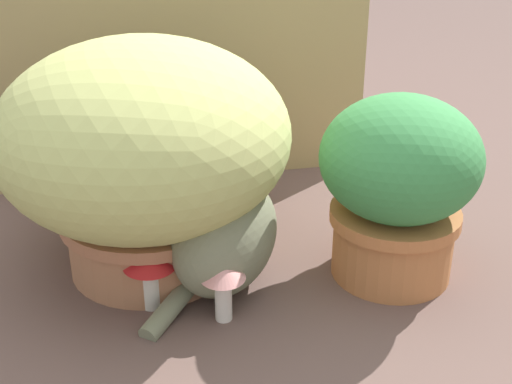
# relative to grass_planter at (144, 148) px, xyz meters

# --- Properties ---
(ground_plane) EXTENTS (6.00, 6.00, 0.00)m
(ground_plane) POSITION_rel_grass_planter_xyz_m (0.03, -0.13, -0.25)
(ground_plane) COLOR brown
(cardboard_backdrop) EXTENTS (0.95, 0.03, 0.85)m
(cardboard_backdrop) POSITION_rel_grass_planter_xyz_m (0.10, 0.41, 0.17)
(cardboard_backdrop) COLOR tan
(cardboard_backdrop) RESTS_ON ground
(grass_planter) EXTENTS (0.55, 0.55, 0.46)m
(grass_planter) POSITION_rel_grass_planter_xyz_m (0.00, 0.00, 0.00)
(grass_planter) COLOR #AE714D
(grass_planter) RESTS_ON ground
(leafy_planter) EXTENTS (0.30, 0.30, 0.36)m
(leafy_planter) POSITION_rel_grass_planter_xyz_m (0.46, -0.13, -0.06)
(leafy_planter) COLOR #B9703E
(leafy_planter) RESTS_ON ground
(cat) EXTENTS (0.33, 0.32, 0.32)m
(cat) POSITION_rel_grass_planter_xyz_m (0.14, -0.10, -0.13)
(cat) COLOR #76785C
(cat) RESTS_ON ground
(mushroom_ornament_pink) EXTENTS (0.08, 0.08, 0.12)m
(mushroom_ornament_pink) POSITION_rel_grass_planter_xyz_m (0.11, -0.21, -0.17)
(mushroom_ornament_pink) COLOR silver
(mushroom_ornament_pink) RESTS_ON ground
(mushroom_ornament_red) EXTENTS (0.10, 0.10, 0.12)m
(mushroom_ornament_red) POSITION_rel_grass_planter_xyz_m (-0.01, -0.14, -0.17)
(mushroom_ornament_red) COLOR silver
(mushroom_ornament_red) RESTS_ON ground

